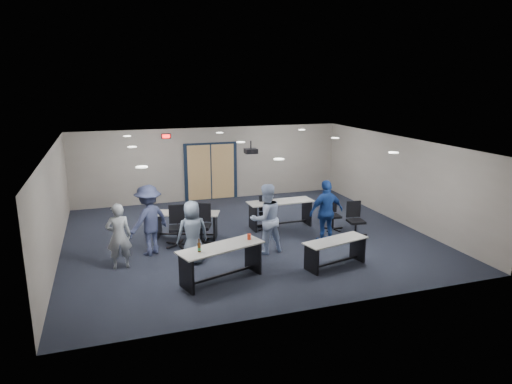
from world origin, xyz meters
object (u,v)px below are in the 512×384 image
object	(u,v)px
chair_back_b	(201,225)
person_lightblue	(266,219)
person_gray	(119,236)
person_plaid	(192,232)
table_back_left	(187,221)
table_back_right	(280,209)
table_front_left	(221,257)
chair_back_c	(267,213)
chair_loose_right	(356,220)
chair_back_d	(333,215)
person_back	(149,220)
chair_back_a	(178,227)
table_front_right	(335,248)
person_navy	(326,212)

from	to	relation	value
chair_back_b	person_lightblue	world-z (taller)	person_lightblue
person_gray	person_plaid	distance (m)	1.73
table_back_left	table_back_right	size ratio (longest dim) A/B	0.96
person_gray	chair_back_b	bearing A→B (deg)	-156.47
table_front_left	chair_back_c	size ratio (longest dim) A/B	2.11
chair_back_b	person_gray	size ratio (longest dim) A/B	0.69
chair_loose_right	person_plaid	xyz separation A→B (m)	(-4.79, -0.43, 0.28)
chair_back_d	table_front_left	bearing A→B (deg)	-147.90
person_lightblue	person_back	distance (m)	3.00
table_front_left	table_back_right	world-z (taller)	table_front_left
person_lightblue	person_back	xyz separation A→B (m)	(-2.88, 0.82, 0.00)
chair_back_a	table_front_left	bearing A→B (deg)	-68.58
person_lightblue	person_back	world-z (taller)	same
chair_loose_right	person_gray	xyz separation A→B (m)	(-6.50, -0.20, 0.30)
table_front_left	person_plaid	world-z (taller)	person_plaid
person_gray	person_back	size ratio (longest dim) A/B	0.88
person_plaid	person_lightblue	world-z (taller)	person_lightblue
chair_back_c	chair_loose_right	world-z (taller)	chair_loose_right
chair_back_a	chair_back_b	xyz separation A→B (m)	(0.63, -0.06, 0.01)
chair_back_d	person_plaid	distance (m)	4.63
table_back_left	chair_back_b	size ratio (longest dim) A/B	1.74
chair_back_b	chair_loose_right	distance (m)	4.40
chair_back_b	chair_back_c	size ratio (longest dim) A/B	1.12
table_front_right	chair_back_c	distance (m)	3.23
table_front_right	chair_back_c	world-z (taller)	chair_back_c
person_back	person_gray	bearing A→B (deg)	7.55
person_navy	person_lightblue	bearing A→B (deg)	-1.21
table_back_right	person_gray	distance (m)	5.10
table_front_right	person_navy	world-z (taller)	person_navy
chair_back_a	person_gray	size ratio (longest dim) A/B	0.68
chair_back_c	person_navy	size ratio (longest dim) A/B	0.56
table_back_right	chair_back_b	xyz separation A→B (m)	(-2.61, -0.75, -0.00)
chair_back_c	person_gray	size ratio (longest dim) A/B	0.61
table_front_right	chair_loose_right	xyz separation A→B (m)	(1.56, 1.71, 0.05)
chair_back_a	chair_back_c	world-z (taller)	chair_back_a
person_gray	person_navy	bearing A→B (deg)	179.46
chair_back_c	person_plaid	bearing A→B (deg)	-134.68
chair_back_b	person_plaid	xyz separation A→B (m)	(-0.46, -1.23, 0.23)
table_back_left	chair_back_b	bearing A→B (deg)	-45.86
chair_back_d	chair_loose_right	bearing A→B (deg)	-65.55
table_front_right	chair_back_c	xyz separation A→B (m)	(-0.61, 3.18, 0.04)
table_back_right	table_front_right	bearing A→B (deg)	-88.48
chair_back_c	person_plaid	xyz separation A→B (m)	(-2.61, -1.90, 0.29)
person_gray	person_navy	world-z (taller)	person_navy
table_front_right	table_back_left	size ratio (longest dim) A/B	0.90
chair_loose_right	chair_back_c	bearing A→B (deg)	152.50
table_back_right	chair_loose_right	world-z (taller)	chair_loose_right
chair_back_a	person_plaid	bearing A→B (deg)	-74.56
chair_back_b	chair_back_d	bearing A→B (deg)	22.18
table_back_left	chair_back_d	size ratio (longest dim) A/B	2.07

